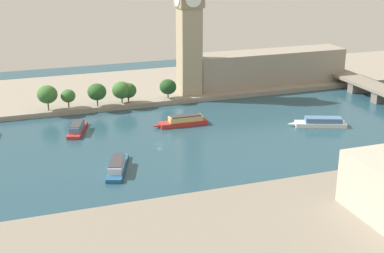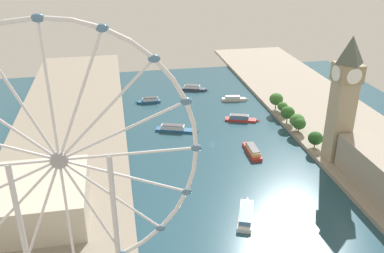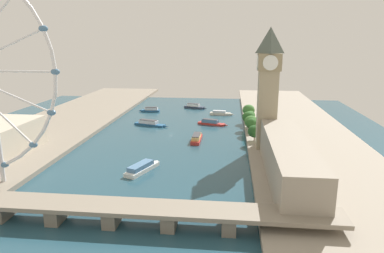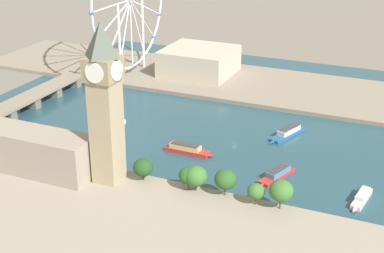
{
  "view_description": "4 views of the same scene",
  "coord_description": "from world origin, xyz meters",
  "px_view_note": "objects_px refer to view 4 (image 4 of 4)",
  "views": [
    {
      "loc": [
        251.98,
        -70.6,
        99.59
      ],
      "look_at": [
        5.35,
        15.8,
        9.52
      ],
      "focal_mm": 51.27,
      "sensor_mm": 36.0,
      "label": 1
    },
    {
      "loc": [
        68.35,
        275.91,
        145.2
      ],
      "look_at": [
        13.17,
        -14.83,
        8.39
      ],
      "focal_mm": 39.25,
      "sensor_mm": 36.0,
      "label": 2
    },
    {
      "loc": [
        -50.61,
        296.93,
        79.72
      ],
      "look_at": [
        -22.37,
        37.68,
        15.94
      ],
      "focal_mm": 33.37,
      "sensor_mm": 36.0,
      "label": 3
    },
    {
      "loc": [
        -305.51,
        -106.89,
        147.45
      ],
      "look_at": [
        -4.82,
        26.61,
        8.74
      ],
      "focal_mm": 53.53,
      "sensor_mm": 36.0,
      "label": 4
    }
  ],
  "objects_px": {
    "parliament_block": "(7,145)",
    "ferris_wheel": "(130,1)",
    "tour_boat_2": "(288,132)",
    "river_bridge": "(29,99)",
    "tour_boat_4": "(277,174)",
    "riverside_hall": "(199,61)",
    "clock_tower": "(105,102)",
    "tour_boat_3": "(108,116)",
    "tour_boat_1": "(361,198)",
    "tour_boat_5": "(187,149)"
  },
  "relations": [
    {
      "from": "clock_tower",
      "to": "tour_boat_2",
      "type": "distance_m",
      "value": 131.49
    },
    {
      "from": "tour_boat_5",
      "to": "tour_boat_3",
      "type": "bearing_deg",
      "value": 160.16
    },
    {
      "from": "clock_tower",
      "to": "ferris_wheel",
      "type": "bearing_deg",
      "value": 25.64
    },
    {
      "from": "tour_boat_1",
      "to": "tour_boat_3",
      "type": "relative_size",
      "value": 0.82
    },
    {
      "from": "tour_boat_1",
      "to": "tour_boat_2",
      "type": "bearing_deg",
      "value": -131.92
    },
    {
      "from": "tour_boat_1",
      "to": "clock_tower",
      "type": "bearing_deg",
      "value": -66.26
    },
    {
      "from": "ferris_wheel",
      "to": "tour_boat_3",
      "type": "xyz_separation_m",
      "value": [
        -90.04,
        -31.44,
        -60.75
      ]
    },
    {
      "from": "river_bridge",
      "to": "parliament_block",
      "type": "bearing_deg",
      "value": -147.98
    },
    {
      "from": "parliament_block",
      "to": "ferris_wheel",
      "type": "bearing_deg",
      "value": 6.34
    },
    {
      "from": "tour_boat_1",
      "to": "ferris_wheel",
      "type": "bearing_deg",
      "value": -115.09
    },
    {
      "from": "ferris_wheel",
      "to": "tour_boat_4",
      "type": "distance_m",
      "value": 212.93
    },
    {
      "from": "tour_boat_3",
      "to": "tour_boat_5",
      "type": "bearing_deg",
      "value": 0.27
    },
    {
      "from": "clock_tower",
      "to": "river_bridge",
      "type": "height_order",
      "value": "clock_tower"
    },
    {
      "from": "tour_boat_4",
      "to": "tour_boat_1",
      "type": "bearing_deg",
      "value": 98.97
    },
    {
      "from": "riverside_hall",
      "to": "tour_boat_1",
      "type": "distance_m",
      "value": 221.03
    },
    {
      "from": "tour_boat_1",
      "to": "parliament_block",
      "type": "bearing_deg",
      "value": -69.41
    },
    {
      "from": "ferris_wheel",
      "to": "tour_boat_4",
      "type": "bearing_deg",
      "value": -128.03
    },
    {
      "from": "tour_boat_3",
      "to": "ferris_wheel",
      "type": "bearing_deg",
      "value": 130.3
    },
    {
      "from": "riverside_hall",
      "to": "tour_boat_4",
      "type": "xyz_separation_m",
      "value": [
        -147.89,
        -110.12,
        -11.32
      ]
    },
    {
      "from": "tour_boat_4",
      "to": "riverside_hall",
      "type": "bearing_deg",
      "value": -124.77
    },
    {
      "from": "tour_boat_1",
      "to": "tour_boat_5",
      "type": "distance_m",
      "value": 105.23
    },
    {
      "from": "ferris_wheel",
      "to": "riverside_hall",
      "type": "height_order",
      "value": "ferris_wheel"
    },
    {
      "from": "river_bridge",
      "to": "tour_boat_2",
      "type": "relative_size",
      "value": 5.66
    },
    {
      "from": "river_bridge",
      "to": "tour_boat_4",
      "type": "bearing_deg",
      "value": -99.63
    },
    {
      "from": "parliament_block",
      "to": "tour_boat_2",
      "type": "relative_size",
      "value": 3.04
    },
    {
      "from": "clock_tower",
      "to": "tour_boat_3",
      "type": "height_order",
      "value": "clock_tower"
    },
    {
      "from": "riverside_hall",
      "to": "tour_boat_1",
      "type": "bearing_deg",
      "value": -134.87
    },
    {
      "from": "riverside_hall",
      "to": "river_bridge",
      "type": "bearing_deg",
      "value": 144.14
    },
    {
      "from": "tour_boat_2",
      "to": "tour_boat_3",
      "type": "bearing_deg",
      "value": -60.48
    },
    {
      "from": "tour_boat_1",
      "to": "tour_boat_5",
      "type": "height_order",
      "value": "tour_boat_5"
    },
    {
      "from": "riverside_hall",
      "to": "tour_boat_4",
      "type": "relative_size",
      "value": 1.83
    },
    {
      "from": "river_bridge",
      "to": "tour_boat_3",
      "type": "bearing_deg",
      "value": -87.44
    },
    {
      "from": "parliament_block",
      "to": "river_bridge",
      "type": "relative_size",
      "value": 0.54
    },
    {
      "from": "riverside_hall",
      "to": "ferris_wheel",
      "type": "bearing_deg",
      "value": 113.67
    },
    {
      "from": "riverside_hall",
      "to": "tour_boat_5",
      "type": "height_order",
      "value": "riverside_hall"
    },
    {
      "from": "parliament_block",
      "to": "tour_boat_1",
      "type": "height_order",
      "value": "parliament_block"
    },
    {
      "from": "river_bridge",
      "to": "tour_boat_3",
      "type": "height_order",
      "value": "river_bridge"
    },
    {
      "from": "tour_boat_1",
      "to": "riverside_hall",
      "type": "bearing_deg",
      "value": -127.14
    },
    {
      "from": "tour_boat_1",
      "to": "tour_boat_4",
      "type": "height_order",
      "value": "tour_boat_4"
    },
    {
      "from": "clock_tower",
      "to": "ferris_wheel",
      "type": "height_order",
      "value": "ferris_wheel"
    },
    {
      "from": "tour_boat_1",
      "to": "river_bridge",
      "type": "bearing_deg",
      "value": -91.9
    },
    {
      "from": "river_bridge",
      "to": "tour_boat_4",
      "type": "xyz_separation_m",
      "value": [
        -32.81,
        -193.32,
        -4.22
      ]
    },
    {
      "from": "tour_boat_1",
      "to": "tour_boat_5",
      "type": "relative_size",
      "value": 0.83
    },
    {
      "from": "tour_boat_2",
      "to": "tour_boat_3",
      "type": "relative_size",
      "value": 1.09
    },
    {
      "from": "tour_boat_2",
      "to": "tour_boat_3",
      "type": "xyz_separation_m",
      "value": [
        -22.47,
        119.55,
        0.06
      ]
    },
    {
      "from": "ferris_wheel",
      "to": "tour_boat_2",
      "type": "relative_size",
      "value": 3.32
    },
    {
      "from": "clock_tower",
      "to": "parliament_block",
      "type": "xyz_separation_m",
      "value": [
        -6.72,
        61.82,
        -33.01
      ]
    },
    {
      "from": "tour_boat_2",
      "to": "parliament_block",
      "type": "bearing_deg",
      "value": -31.51
    },
    {
      "from": "ferris_wheel",
      "to": "river_bridge",
      "type": "relative_size",
      "value": 0.59
    },
    {
      "from": "parliament_block",
      "to": "tour_boat_3",
      "type": "distance_m",
      "value": 87.93
    }
  ]
}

